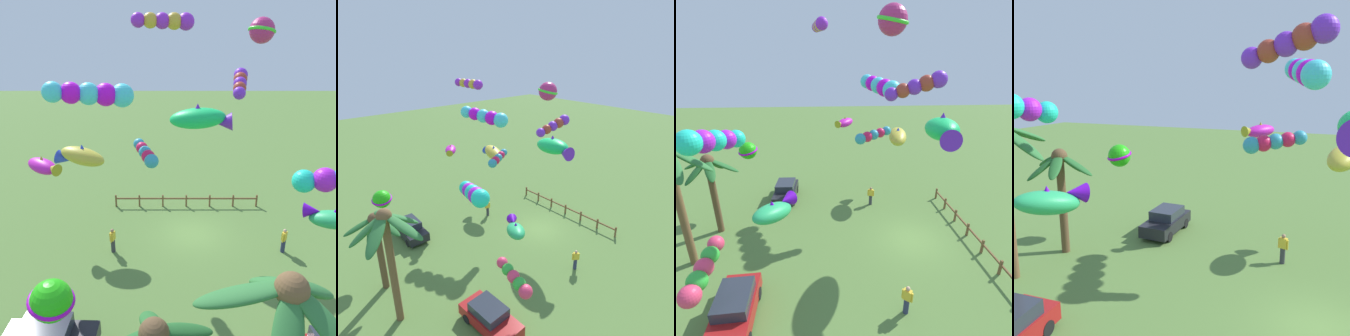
# 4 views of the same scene
# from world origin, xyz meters

# --- Properties ---
(ground_plane) EXTENTS (120.00, 120.00, 0.00)m
(ground_plane) POSITION_xyz_m (0.00, 0.00, 0.00)
(ground_plane) COLOR #567A38
(palm_tree_0) EXTENTS (4.27, 4.11, 7.52)m
(palm_tree_0) POSITION_xyz_m (-1.21, 13.61, 5.72)
(palm_tree_0) COLOR brown
(palm_tree_0) RESTS_ON ground
(palm_tree_1) EXTENTS (3.56, 3.79, 5.74)m
(palm_tree_1) POSITION_xyz_m (1.97, 13.22, 4.25)
(palm_tree_1) COLOR brown
(palm_tree_1) RESTS_ON ground
(rail_fence) EXTENTS (10.95, 0.12, 0.95)m
(rail_fence) POSITION_xyz_m (0.23, -3.95, 0.58)
(rail_fence) COLOR brown
(rail_fence) RESTS_ON ground
(parked_car_0) EXTENTS (3.98, 1.89, 1.51)m
(parked_car_0) POSITION_xyz_m (-5.27, 9.93, 0.75)
(parked_car_0) COLOR #A51919
(parked_car_0) RESTS_ON ground
(parked_car_1) EXTENTS (3.94, 1.83, 1.51)m
(parked_car_1) POSITION_xyz_m (6.59, 9.23, 0.75)
(parked_car_1) COLOR black
(parked_car_1) RESTS_ON ground
(spectator_0) EXTENTS (0.33, 0.53, 1.59)m
(spectator_0) POSITION_xyz_m (5.00, 2.00, 0.81)
(spectator_0) COLOR #38383D
(spectator_0) RESTS_ON ground
(spectator_1) EXTENTS (0.42, 0.45, 1.59)m
(spectator_1) POSITION_xyz_m (-5.40, 2.02, 0.81)
(spectator_1) COLOR #2D3351
(spectator_1) RESTS_ON ground
(kite_tube_0) EXTENTS (1.11, 2.70, 1.37)m
(kite_tube_0) POSITION_xyz_m (-2.16, 1.40, 10.14)
(kite_tube_0) COLOR #772ADB
(kite_tube_1) EXTENTS (3.25, 1.65, 1.37)m
(kite_tube_1) POSITION_xyz_m (-4.21, 9.97, 8.33)
(kite_tube_1) COLOR #1DE1BD
(kite_tube_2) EXTENTS (4.59, 2.40, 1.57)m
(kite_tube_2) POSITION_xyz_m (5.61, 1.52, 9.55)
(kite_tube_2) COLOR #43DDEE
(kite_tube_3) EXTENTS (2.52, 0.80, 1.12)m
(kite_tube_3) POSITION_xyz_m (-7.18, 9.80, 4.71)
(kite_tube_3) COLOR #EB365D
(kite_fish_4) EXTENTS (2.38, 1.92, 1.06)m
(kite_fish_4) POSITION_xyz_m (-4.97, 7.72, 5.61)
(kite_fish_4) COLOR #2AB262
(kite_ball_5) EXTENTS (2.00, 2.00, 1.32)m
(kite_ball_5) POSITION_xyz_m (5.23, 11.58, 4.91)
(kite_ball_5) COLOR #21BE13
(kite_tube_6) EXTENTS (2.41, 0.92, 0.66)m
(kite_tube_6) POSITION_xyz_m (1.74, 5.81, 13.01)
(kite_tube_6) COLOR purple
(kite_tube_7) EXTENTS (1.47, 2.60, 1.02)m
(kite_tube_7) POSITION_xyz_m (2.83, 2.49, 6.57)
(kite_tube_7) COLOR teal
(kite_fish_8) EXTENTS (4.17, 2.37, 1.74)m
(kite_fish_8) POSITION_xyz_m (-0.39, -0.87, 7.66)
(kite_fish_8) COLOR #17D35F
(kite_fish_9) EXTENTS (2.22, 1.95, 0.93)m
(kite_fish_9) POSITION_xyz_m (7.79, 4.01, 6.43)
(kite_fish_9) COLOR #D61EBD
(kite_ball_10) EXTENTS (1.82, 1.82, 1.18)m
(kite_ball_10) POSITION_xyz_m (-2.69, 2.85, 12.68)
(kite_ball_10) COLOR #BE286E
(kite_fish_11) EXTENTS (3.52, 2.07, 1.60)m
(kite_fish_11) POSITION_xyz_m (7.17, -0.52, 5.33)
(kite_fish_11) COLOR gold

